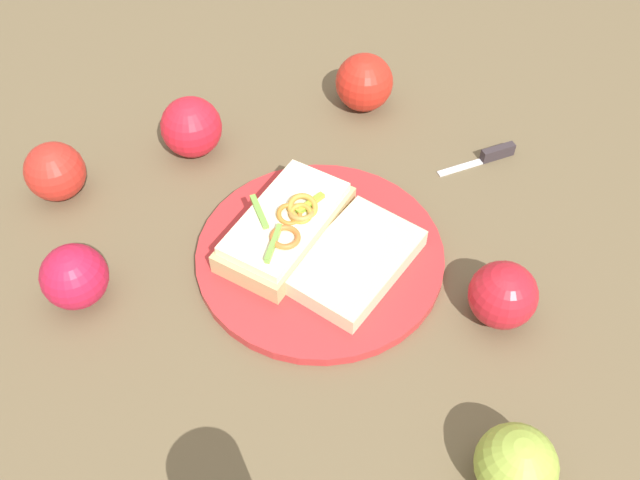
{
  "coord_description": "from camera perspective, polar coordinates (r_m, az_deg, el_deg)",
  "views": [
    {
      "loc": [
        -0.17,
        0.48,
        0.64
      ],
      "look_at": [
        0.0,
        0.0,
        0.03
      ],
      "focal_mm": 39.41,
      "sensor_mm": 36.0,
      "label": 1
    }
  ],
  "objects": [
    {
      "name": "apple_1",
      "position": [
        0.76,
        14.63,
        -4.34
      ],
      "size": [
        0.1,
        0.1,
        0.07
      ],
      "primitive_type": "sphere",
      "rotation": [
        0.0,
        0.0,
        2.62
      ],
      "color": "red",
      "rests_on": "ground_plane"
    },
    {
      "name": "apple_5",
      "position": [
        0.67,
        15.62,
        -17.18
      ],
      "size": [
        0.1,
        0.1,
        0.07
      ],
      "primitive_type": "sphere",
      "rotation": [
        0.0,
        0.0,
        3.55
      ],
      "color": "#8FA83C",
      "rests_on": "ground_plane"
    },
    {
      "name": "plate",
      "position": [
        0.81,
        -0.0,
        -1.2
      ],
      "size": [
        0.29,
        0.29,
        0.01
      ],
      "primitive_type": "cylinder",
      "color": "red",
      "rests_on": "ground_plane"
    },
    {
      "name": "knife",
      "position": [
        0.95,
        13.59,
        6.67
      ],
      "size": [
        0.09,
        0.08,
        0.02
      ],
      "rotation": [
        0.0,
        0.0,
        0.74
      ],
      "color": "silver",
      "rests_on": "ground_plane"
    },
    {
      "name": "apple_2",
      "position": [
        0.99,
        3.61,
        12.65
      ],
      "size": [
        0.08,
        0.08,
        0.08
      ],
      "primitive_type": "sphere",
      "rotation": [
        0.0,
        0.0,
        3.17
      ],
      "color": "red",
      "rests_on": "ground_plane"
    },
    {
      "name": "bread_slice_side",
      "position": [
        0.78,
        2.89,
        -1.71
      ],
      "size": [
        0.13,
        0.17,
        0.02
      ],
      "primitive_type": "cube",
      "rotation": [
        0.0,
        0.0,
        4.43
      ],
      "color": "beige",
      "rests_on": "plate"
    },
    {
      "name": "apple_0",
      "position": [
        0.8,
        -19.32,
        -2.83
      ],
      "size": [
        0.1,
        0.1,
        0.07
      ],
      "primitive_type": "sphere",
      "rotation": [
        0.0,
        0.0,
        0.68
      ],
      "color": "#B91737",
      "rests_on": "ground_plane"
    },
    {
      "name": "apple_3",
      "position": [
        0.92,
        -20.72,
        5.22
      ],
      "size": [
        0.1,
        0.1,
        0.07
      ],
      "primitive_type": "sphere",
      "rotation": [
        0.0,
        0.0,
        3.64
      ],
      "color": "red",
      "rests_on": "ground_plane"
    },
    {
      "name": "apple_4",
      "position": [
        0.93,
        -10.4,
        9.01
      ],
      "size": [
        0.11,
        0.11,
        0.08
      ],
      "primitive_type": "sphere",
      "rotation": [
        0.0,
        0.0,
        0.74
      ],
      "color": "red",
      "rests_on": "ground_plane"
    },
    {
      "name": "ground_plane",
      "position": [
        0.82,
        -0.0,
        -1.48
      ],
      "size": [
        2.0,
        2.0,
        0.0
      ],
      "primitive_type": "plane",
      "color": "brown",
      "rests_on": "ground"
    },
    {
      "name": "sandwich",
      "position": [
        0.81,
        -2.76,
        1.21
      ],
      "size": [
        0.12,
        0.19,
        0.05
      ],
      "rotation": [
        0.0,
        0.0,
        4.53
      ],
      "color": "tan",
      "rests_on": "plate"
    }
  ]
}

